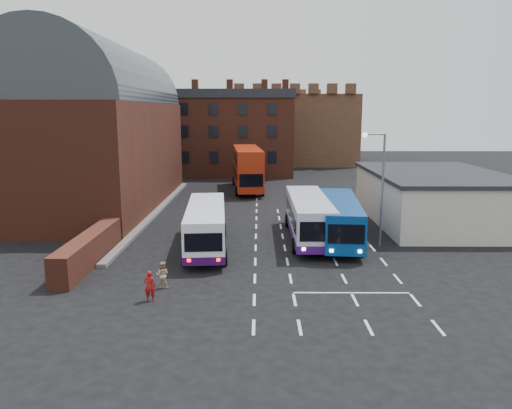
{
  "coord_description": "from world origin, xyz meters",
  "views": [
    {
      "loc": [
        0.23,
        -27.48,
        9.24
      ],
      "look_at": [
        0.0,
        10.0,
        2.2
      ],
      "focal_mm": 35.0,
      "sensor_mm": 36.0,
      "label": 1
    }
  ],
  "objects_px": {
    "street_lamp": "(379,179)",
    "bus_white_inbound": "(309,215)",
    "pedestrian_beige": "(162,275)",
    "bus_blue": "(340,217)",
    "pedestrian_red": "(150,286)",
    "bus_red_double": "(247,168)",
    "bus_white_outbound": "(206,224)"
  },
  "relations": [
    {
      "from": "bus_white_outbound",
      "to": "street_lamp",
      "type": "bearing_deg",
      "value": -1.76
    },
    {
      "from": "street_lamp",
      "to": "bus_blue",
      "type": "bearing_deg",
      "value": 148.65
    },
    {
      "from": "pedestrian_red",
      "to": "pedestrian_beige",
      "type": "height_order",
      "value": "pedestrian_red"
    },
    {
      "from": "bus_white_outbound",
      "to": "bus_red_double",
      "type": "distance_m",
      "value": 25.4
    },
    {
      "from": "bus_white_inbound",
      "to": "pedestrian_beige",
      "type": "distance_m",
      "value": 13.46
    },
    {
      "from": "pedestrian_red",
      "to": "pedestrian_beige",
      "type": "distance_m",
      "value": 1.89
    },
    {
      "from": "bus_white_outbound",
      "to": "pedestrian_beige",
      "type": "height_order",
      "value": "bus_white_outbound"
    },
    {
      "from": "bus_white_inbound",
      "to": "bus_blue",
      "type": "distance_m",
      "value": 2.24
    },
    {
      "from": "street_lamp",
      "to": "pedestrian_beige",
      "type": "xyz_separation_m",
      "value": [
        -13.21,
        -8.24,
        -4.01
      ]
    },
    {
      "from": "bus_white_outbound",
      "to": "bus_white_inbound",
      "type": "height_order",
      "value": "bus_white_inbound"
    },
    {
      "from": "bus_red_double",
      "to": "street_lamp",
      "type": "relative_size",
      "value": 1.63
    },
    {
      "from": "bus_red_double",
      "to": "bus_blue",
      "type": "bearing_deg",
      "value": 102.02
    },
    {
      "from": "bus_white_outbound",
      "to": "street_lamp",
      "type": "distance_m",
      "value": 12.07
    },
    {
      "from": "bus_white_outbound",
      "to": "pedestrian_red",
      "type": "bearing_deg",
      "value": -105.0
    },
    {
      "from": "bus_blue",
      "to": "bus_red_double",
      "type": "bearing_deg",
      "value": -67.96
    },
    {
      "from": "bus_red_double",
      "to": "pedestrian_beige",
      "type": "xyz_separation_m",
      "value": [
        -3.74,
        -32.99,
        -1.95
      ]
    },
    {
      "from": "bus_blue",
      "to": "pedestrian_red",
      "type": "bearing_deg",
      "value": 50.98
    },
    {
      "from": "bus_white_inbound",
      "to": "bus_red_double",
      "type": "height_order",
      "value": "bus_red_double"
    },
    {
      "from": "bus_white_inbound",
      "to": "bus_blue",
      "type": "bearing_deg",
      "value": 165.46
    },
    {
      "from": "bus_white_outbound",
      "to": "bus_red_double",
      "type": "xyz_separation_m",
      "value": [
        2.22,
        25.29,
        0.92
      ]
    },
    {
      "from": "bus_blue",
      "to": "street_lamp",
      "type": "distance_m",
      "value": 4.02
    },
    {
      "from": "bus_blue",
      "to": "bus_white_outbound",
      "type": "bearing_deg",
      "value": 16.84
    },
    {
      "from": "pedestrian_red",
      "to": "bus_white_inbound",
      "type": "bearing_deg",
      "value": -130.23
    },
    {
      "from": "bus_white_outbound",
      "to": "bus_red_double",
      "type": "relative_size",
      "value": 0.86
    },
    {
      "from": "street_lamp",
      "to": "pedestrian_beige",
      "type": "height_order",
      "value": "street_lamp"
    },
    {
      "from": "bus_blue",
      "to": "pedestrian_red",
      "type": "xyz_separation_m",
      "value": [
        -11.15,
        -11.52,
        -1.0
      ]
    },
    {
      "from": "street_lamp",
      "to": "bus_white_inbound",
      "type": "bearing_deg",
      "value": 156.38
    },
    {
      "from": "street_lamp",
      "to": "pedestrian_beige",
      "type": "relative_size",
      "value": 5.44
    },
    {
      "from": "pedestrian_red",
      "to": "pedestrian_beige",
      "type": "xyz_separation_m",
      "value": [
        0.27,
        1.87,
        -0.06
      ]
    },
    {
      "from": "bus_white_inbound",
      "to": "pedestrian_beige",
      "type": "xyz_separation_m",
      "value": [
        -8.71,
        -10.21,
        -1.12
      ]
    },
    {
      "from": "bus_red_double",
      "to": "street_lamp",
      "type": "height_order",
      "value": "street_lamp"
    },
    {
      "from": "pedestrian_red",
      "to": "pedestrian_beige",
      "type": "relative_size",
      "value": 1.08
    }
  ]
}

